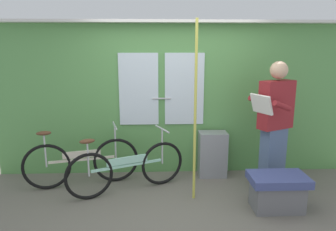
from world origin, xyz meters
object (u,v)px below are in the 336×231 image
Objects in this scene: bicycle_leaning_behind at (82,162)px; passenger_reading_newspaper at (275,123)px; bicycle_near_door at (127,168)px; bench_seat_corner at (277,191)px; trash_bin_by_wall at (212,154)px; handrail_pole at (195,113)px.

bicycle_leaning_behind is 2.79m from passenger_reading_newspaper.
bicycle_near_door reaches higher than bench_seat_corner.
trash_bin_by_wall is 1.16m from handrail_pole.
bicycle_leaning_behind is 1.98m from trash_bin_by_wall.
bicycle_near_door is 2.14m from passenger_reading_newspaper.
trash_bin_by_wall is at bearing -5.75° from bicycle_leaning_behind.
bicycle_near_door is 0.99× the size of bicycle_leaning_behind.
bicycle_near_door is at bearing 163.35° from bench_seat_corner.
bicycle_leaning_behind is 1.83m from handrail_pole.
bicycle_leaning_behind reaches higher than trash_bin_by_wall.
passenger_reading_newspaper is 0.78× the size of handrail_pole.
bench_seat_corner is at bearing -59.99° from trash_bin_by_wall.
bench_seat_corner is at bearing -40.28° from bicycle_near_door.
passenger_reading_newspaper is 1.19m from handrail_pole.
trash_bin_by_wall is 1.25m from bench_seat_corner.
passenger_reading_newspaper is at bearing -31.06° from trash_bin_by_wall.
bicycle_leaning_behind reaches higher than bench_seat_corner.
bicycle_near_door is 0.68× the size of handrail_pole.
passenger_reading_newspaper is (2.72, -0.18, 0.60)m from bicycle_leaning_behind.
bicycle_near_door is at bearing -32.59° from bicycle_leaning_behind.
bench_seat_corner is (-0.14, -0.61, -0.72)m from passenger_reading_newspaper.
passenger_reading_newspaper is 2.58× the size of bench_seat_corner.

